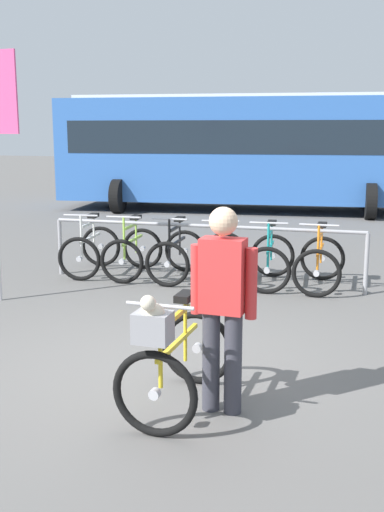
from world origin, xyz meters
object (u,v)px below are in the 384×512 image
racked_bike_white (90,250)px  racked_bike_black (177,255)px  racked_bike_orange (320,263)px  racked_bike_teal (270,260)px  bus_distant (245,146)px  racked_bike_yellow (222,257)px  featured_bicycle (173,356)px  person_with_featured_bike (223,301)px  racked_bike_lime (133,252)px

racked_bike_white → racked_bike_black: same height
racked_bike_white → racked_bike_orange: (3.50, 0.18, 0.00)m
racked_bike_white → racked_bike_teal: 2.80m
racked_bike_white → bus_distant: bus_distant is taller
racked_bike_yellow → featured_bicycle: featured_bicycle is taller
racked_bike_white → racked_bike_teal: (2.80, 0.14, 0.00)m
racked_bike_teal → racked_bike_white: bearing=-177.1°
racked_bike_black → racked_bike_yellow: size_ratio=0.94×
racked_bike_orange → bus_distant: (-3.10, 8.09, 1.37)m
racked_bike_teal → person_with_featured_bike: (0.48, -4.16, 0.54)m
racked_bike_white → racked_bike_lime: same height
racked_bike_orange → featured_bicycle: (-0.57, -4.38, 0.12)m
racked_bike_orange → bus_distant: bus_distant is taller
racked_bike_white → racked_bike_lime: 0.70m
person_with_featured_bike → bus_distant: 12.65m
racked_bike_orange → person_with_featured_bike: person_with_featured_bike is taller
racked_bike_orange → racked_bike_teal: bearing=-177.1°
racked_bike_yellow → racked_bike_orange: size_ratio=1.09×
racked_bike_teal → person_with_featured_bike: size_ratio=0.71×
racked_bike_yellow → racked_bike_teal: size_ratio=1.04×
racked_bike_yellow → person_with_featured_bike: bearing=-74.0°
bus_distant → racked_bike_black: bearing=-83.0°
featured_bicycle → person_with_featured_bike: (0.35, 0.18, 0.42)m
racked_bike_black → featured_bicycle: bearing=-70.3°
racked_bike_orange → person_with_featured_bike: 4.24m
racked_bike_white → person_with_featured_bike: person_with_featured_bike is taller
featured_bicycle → racked_bike_white: bearing=124.9°
racked_bike_teal → racked_bike_black: bearing=-177.1°
racked_bike_white → racked_bike_orange: size_ratio=1.06×
racked_bike_teal → person_with_featured_bike: bearing=-83.4°
racked_bike_yellow → racked_bike_lime: bearing=-177.1°
racked_bike_teal → featured_bicycle: size_ratio=0.97×
racked_bike_yellow → racked_bike_orange: bearing=2.9°
racked_bike_orange → racked_bike_yellow: bearing=-177.1°
person_with_featured_bike → featured_bicycle: bearing=-152.7°
bus_distant → racked_bike_white: bearing=-92.7°
person_with_featured_bike → bus_distant: (-2.88, 12.29, 0.83)m
featured_bicycle → bus_distant: bus_distant is taller
racked_bike_teal → racked_bike_orange: 0.70m
person_with_featured_bike → bus_distant: bearing=103.2°
racked_bike_white → bus_distant: 8.39m
racked_bike_white → bus_distant: (0.40, 8.27, 1.37)m
racked_bike_white → racked_bike_black: bearing=2.9°
racked_bike_white → featured_bicycle: 5.12m
racked_bike_white → racked_bike_yellow: (2.10, 0.11, 0.00)m
racked_bike_white → racked_bike_teal: same height
racked_bike_black → racked_bike_orange: (2.10, 0.11, 0.00)m
racked_bike_white → racked_bike_black: 1.40m
racked_bike_yellow → bus_distant: size_ratio=0.12×
racked_bike_teal → featured_bicycle: featured_bicycle is taller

